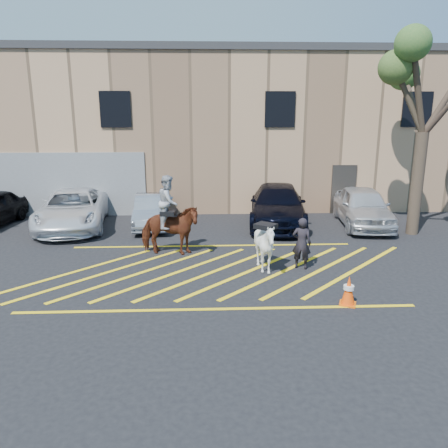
{
  "coord_description": "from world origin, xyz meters",
  "views": [
    {
      "loc": [
        -0.23,
        -12.25,
        4.54
      ],
      "look_at": [
        0.31,
        0.2,
        1.3
      ],
      "focal_mm": 35.0,
      "sensor_mm": 36.0,
      "label": 1
    }
  ],
  "objects_px": {
    "car_white_pickup": "(73,209)",
    "car_silver_sedan": "(152,211)",
    "saddled_white": "(265,246)",
    "tree": "(429,77)",
    "car_white_suv": "(363,207)",
    "handler": "(302,243)",
    "car_blue_suv": "(277,205)",
    "traffic_cone": "(349,290)",
    "mounted_bay": "(169,223)"
  },
  "relations": [
    {
      "from": "car_silver_sedan",
      "to": "traffic_cone",
      "type": "distance_m",
      "value": 9.54
    },
    {
      "from": "tree",
      "to": "car_blue_suv",
      "type": "bearing_deg",
      "value": 160.51
    },
    {
      "from": "car_white_pickup",
      "to": "handler",
      "type": "xyz_separation_m",
      "value": [
        8.1,
        -5.08,
        0.03
      ]
    },
    {
      "from": "car_white_pickup",
      "to": "mounted_bay",
      "type": "distance_m",
      "value": 5.5
    },
    {
      "from": "car_white_suv",
      "to": "saddled_white",
      "type": "bearing_deg",
      "value": -125.91
    },
    {
      "from": "car_white_suv",
      "to": "tree",
      "type": "bearing_deg",
      "value": -35.36
    },
    {
      "from": "handler",
      "to": "tree",
      "type": "relative_size",
      "value": 0.21
    },
    {
      "from": "car_white_pickup",
      "to": "car_silver_sedan",
      "type": "distance_m",
      "value": 3.14
    },
    {
      "from": "handler",
      "to": "mounted_bay",
      "type": "relative_size",
      "value": 0.59
    },
    {
      "from": "car_silver_sedan",
      "to": "traffic_cone",
      "type": "height_order",
      "value": "car_silver_sedan"
    },
    {
      "from": "car_white_pickup",
      "to": "car_silver_sedan",
      "type": "relative_size",
      "value": 1.4
    },
    {
      "from": "handler",
      "to": "saddled_white",
      "type": "bearing_deg",
      "value": 31.53
    },
    {
      "from": "car_white_pickup",
      "to": "handler",
      "type": "height_order",
      "value": "handler"
    },
    {
      "from": "car_white_suv",
      "to": "traffic_cone",
      "type": "xyz_separation_m",
      "value": [
        -2.96,
        -7.44,
        -0.41
      ]
    },
    {
      "from": "mounted_bay",
      "to": "tree",
      "type": "relative_size",
      "value": 0.36
    },
    {
      "from": "traffic_cone",
      "to": "tree",
      "type": "relative_size",
      "value": 0.1
    },
    {
      "from": "handler",
      "to": "car_white_suv",
      "type": "bearing_deg",
      "value": -104.35
    },
    {
      "from": "car_white_pickup",
      "to": "car_silver_sedan",
      "type": "xyz_separation_m",
      "value": [
        3.14,
        0.12,
        -0.11
      ]
    },
    {
      "from": "car_silver_sedan",
      "to": "car_blue_suv",
      "type": "xyz_separation_m",
      "value": [
        5.11,
        0.11,
        0.15
      ]
    },
    {
      "from": "mounted_bay",
      "to": "traffic_cone",
      "type": "relative_size",
      "value": 3.56
    },
    {
      "from": "car_blue_suv",
      "to": "traffic_cone",
      "type": "relative_size",
      "value": 7.35
    },
    {
      "from": "car_blue_suv",
      "to": "traffic_cone",
      "type": "xyz_separation_m",
      "value": [
        0.46,
        -7.85,
        -0.41
      ]
    },
    {
      "from": "car_silver_sedan",
      "to": "car_white_suv",
      "type": "height_order",
      "value": "car_white_suv"
    },
    {
      "from": "tree",
      "to": "mounted_bay",
      "type": "bearing_deg",
      "value": -166.75
    },
    {
      "from": "car_silver_sedan",
      "to": "car_white_suv",
      "type": "xyz_separation_m",
      "value": [
        8.53,
        -0.3,
        0.15
      ]
    },
    {
      "from": "car_blue_suv",
      "to": "saddled_white",
      "type": "xyz_separation_m",
      "value": [
        -1.25,
        -5.5,
        -0.01
      ]
    },
    {
      "from": "car_white_pickup",
      "to": "tree",
      "type": "relative_size",
      "value": 0.73
    },
    {
      "from": "mounted_bay",
      "to": "traffic_cone",
      "type": "distance_m",
      "value": 6.12
    },
    {
      "from": "saddled_white",
      "to": "tree",
      "type": "xyz_separation_m",
      "value": [
        6.13,
        3.77,
        4.92
      ]
    },
    {
      "from": "handler",
      "to": "tree",
      "type": "bearing_deg",
      "value": -122.94
    },
    {
      "from": "car_white_suv",
      "to": "handler",
      "type": "bearing_deg",
      "value": -119.43
    },
    {
      "from": "car_white_suv",
      "to": "mounted_bay",
      "type": "bearing_deg",
      "value": -148.85
    },
    {
      "from": "tree",
      "to": "car_silver_sedan",
      "type": "bearing_deg",
      "value": 170.78
    },
    {
      "from": "car_white_pickup",
      "to": "traffic_cone",
      "type": "distance_m",
      "value": 11.58
    },
    {
      "from": "car_silver_sedan",
      "to": "tree",
      "type": "distance_m",
      "value": 11.32
    },
    {
      "from": "car_white_pickup",
      "to": "saddled_white",
      "type": "distance_m",
      "value": 8.76
    },
    {
      "from": "car_white_suv",
      "to": "mounted_bay",
      "type": "height_order",
      "value": "mounted_bay"
    },
    {
      "from": "car_white_pickup",
      "to": "tree",
      "type": "bearing_deg",
      "value": -14.38
    },
    {
      "from": "car_blue_suv",
      "to": "tree",
      "type": "relative_size",
      "value": 0.73
    },
    {
      "from": "mounted_bay",
      "to": "saddled_white",
      "type": "height_order",
      "value": "mounted_bay"
    },
    {
      "from": "car_white_suv",
      "to": "car_white_pickup",
      "type": "bearing_deg",
      "value": -174.3
    },
    {
      "from": "car_white_suv",
      "to": "tree",
      "type": "distance_m",
      "value": 5.3
    },
    {
      "from": "car_white_suv",
      "to": "tree",
      "type": "relative_size",
      "value": 0.62
    },
    {
      "from": "car_blue_suv",
      "to": "saddled_white",
      "type": "distance_m",
      "value": 5.64
    },
    {
      "from": "traffic_cone",
      "to": "tree",
      "type": "xyz_separation_m",
      "value": [
        4.43,
        6.12,
        5.33
      ]
    },
    {
      "from": "traffic_cone",
      "to": "tree",
      "type": "distance_m",
      "value": 9.25
    },
    {
      "from": "car_white_suv",
      "to": "handler",
      "type": "height_order",
      "value": "car_white_suv"
    },
    {
      "from": "handler",
      "to": "traffic_cone",
      "type": "xyz_separation_m",
      "value": [
        0.6,
        -2.55,
        -0.41
      ]
    },
    {
      "from": "handler",
      "to": "car_silver_sedan",
      "type": "bearing_deg",
      "value": -24.64
    },
    {
      "from": "handler",
      "to": "traffic_cone",
      "type": "distance_m",
      "value": 2.65
    }
  ]
}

